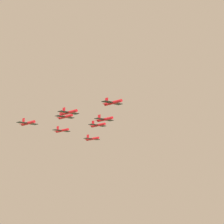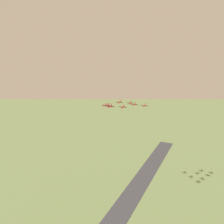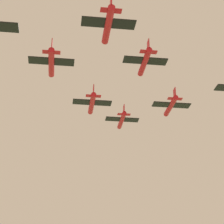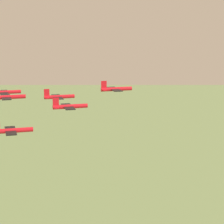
{
  "view_description": "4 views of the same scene",
  "coord_description": "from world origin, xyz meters",
  "px_view_note": "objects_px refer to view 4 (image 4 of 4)",
  "views": [
    {
      "loc": [
        37.52,
        -82.96,
        97.86
      ],
      "look_at": [
        5.82,
        51.16,
        126.42
      ],
      "focal_mm": 70.0,
      "sensor_mm": 36.0,
      "label": 1
    },
    {
      "loc": [
        194.75,
        1.33,
        171.06
      ],
      "look_at": [
        6.28,
        54.92,
        125.05
      ],
      "focal_mm": 35.0,
      "sensor_mm": 36.0,
      "label": 2
    },
    {
      "loc": [
        -59.98,
        117.1,
        90.07
      ],
      "look_at": [
        3.24,
        58.76,
        129.73
      ],
      "focal_mm": 70.0,
      "sensor_mm": 36.0,
      "label": 3
    },
    {
      "loc": [
        -81.04,
        -14.47,
        147.55
      ],
      "look_at": [
        6.24,
        55.42,
        123.73
      ],
      "focal_mm": 70.0,
      "sensor_mm": 36.0,
      "label": 4
    }
  ],
  "objects_px": {
    "jet_5": "(12,130)",
    "jet_1": "(58,97)",
    "jet_3": "(5,92)",
    "jet_2": "(69,106)",
    "jet_0": "(115,89)",
    "jet_4": "(7,97)"
  },
  "relations": [
    {
      "from": "jet_5",
      "to": "jet_3",
      "type": "bearing_deg",
      "value": 180.0
    },
    {
      "from": "jet_1",
      "to": "jet_3",
      "type": "xyz_separation_m",
      "value": [
        -6.38,
        14.29,
        0.58
      ]
    },
    {
      "from": "jet_0",
      "to": "jet_4",
      "type": "distance_m",
      "value": 26.98
    },
    {
      "from": "jet_0",
      "to": "jet_5",
      "type": "relative_size",
      "value": 1.0
    },
    {
      "from": "jet_1",
      "to": "jet_5",
      "type": "relative_size",
      "value": 1.0
    },
    {
      "from": "jet_1",
      "to": "jet_0",
      "type": "bearing_deg",
      "value": 59.53
    },
    {
      "from": "jet_3",
      "to": "jet_1",
      "type": "bearing_deg",
      "value": 59.53
    },
    {
      "from": "jet_2",
      "to": "jet_0",
      "type": "bearing_deg",
      "value": 120.47
    },
    {
      "from": "jet_2",
      "to": "jet_3",
      "type": "relative_size",
      "value": 1.0
    },
    {
      "from": "jet_1",
      "to": "jet_2",
      "type": "bearing_deg",
      "value": 0.0
    },
    {
      "from": "jet_3",
      "to": "jet_0",
      "type": "bearing_deg",
      "value": 59.53
    },
    {
      "from": "jet_0",
      "to": "jet_2",
      "type": "bearing_deg",
      "value": -59.53
    },
    {
      "from": "jet_1",
      "to": "jet_5",
      "type": "height_order",
      "value": "jet_1"
    },
    {
      "from": "jet_4",
      "to": "jet_5",
      "type": "bearing_deg",
      "value": -0.0
    },
    {
      "from": "jet_2",
      "to": "jet_3",
      "type": "bearing_deg",
      "value": -150.46
    },
    {
      "from": "jet_0",
      "to": "jet_2",
      "type": "xyz_separation_m",
      "value": [
        -15.59,
        1.37,
        -2.29
      ]
    },
    {
      "from": "jet_1",
      "to": "jet_3",
      "type": "distance_m",
      "value": 15.66
    },
    {
      "from": "jet_5",
      "to": "jet_1",
      "type": "bearing_deg",
      "value": 150.46
    },
    {
      "from": "jet_3",
      "to": "jet_4",
      "type": "relative_size",
      "value": 1.0
    },
    {
      "from": "jet_2",
      "to": "jet_4",
      "type": "xyz_separation_m",
      "value": [
        -6.38,
        14.29,
        1.51
      ]
    },
    {
      "from": "jet_1",
      "to": "jet_4",
      "type": "bearing_deg",
      "value": -59.53
    },
    {
      "from": "jet_1",
      "to": "jet_5",
      "type": "xyz_separation_m",
      "value": [
        -24.79,
        -11.56,
        -2.41
      ]
    }
  ]
}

